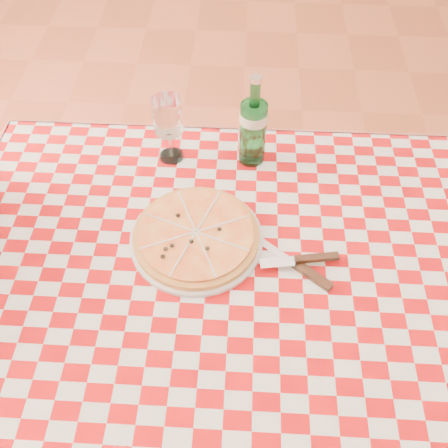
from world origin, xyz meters
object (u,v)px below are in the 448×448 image
object	(u,v)px
water_bottle	(253,121)
pizza_plate	(196,235)
dining_table	(231,285)
wine_glass	(169,130)

from	to	relation	value
water_bottle	pizza_plate	bearing A→B (deg)	-113.49
pizza_plate	water_bottle	distance (m)	0.32
dining_table	water_bottle	world-z (taller)	water_bottle
water_bottle	wine_glass	xyz separation A→B (m)	(-0.21, -0.00, -0.03)
pizza_plate	wine_glass	xyz separation A→B (m)	(-0.09, 0.27, 0.07)
dining_table	water_bottle	xyz separation A→B (m)	(0.04, 0.33, 0.22)
dining_table	wine_glass	distance (m)	0.42
wine_glass	water_bottle	bearing A→B (deg)	1.26
pizza_plate	wine_glass	bearing A→B (deg)	108.37
dining_table	pizza_plate	bearing A→B (deg)	145.66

